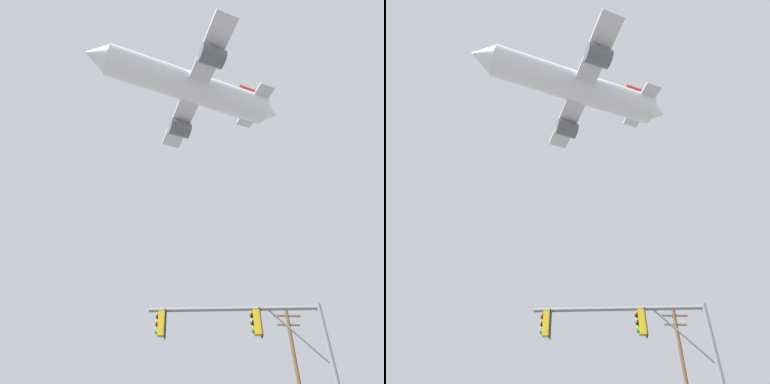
% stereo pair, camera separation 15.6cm
% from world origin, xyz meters
% --- Properties ---
extents(signal_pole_near, '(6.70, 0.86, 6.12)m').
position_xyz_m(signal_pole_near, '(2.50, 6.92, 4.65)').
color(signal_pole_near, slate).
rests_on(signal_pole_near, ground).
extents(utility_pole, '(2.20, 0.28, 10.65)m').
position_xyz_m(utility_pole, '(8.24, 20.59, 5.64)').
color(utility_pole, brown).
rests_on(utility_pole, ground).
extents(airplane, '(27.22, 21.02, 7.53)m').
position_xyz_m(airplane, '(0.21, 19.61, 40.07)').
color(airplane, white).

